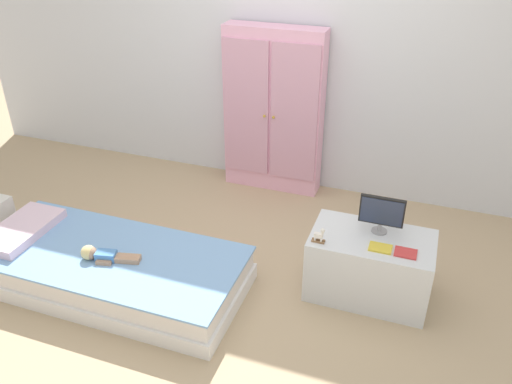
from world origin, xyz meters
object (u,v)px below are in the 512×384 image
object	(u,v)px
wardrobe	(273,111)
rocking_horse_toy	(320,236)
book_red	(406,253)
book_yellow	(380,248)
bed	(111,269)
doll	(99,254)
tv_stand	(369,266)
tv_monitor	(382,213)

from	to	relation	value
wardrobe	rocking_horse_toy	bearing A→B (deg)	-61.30
book_red	book_yellow	bearing A→B (deg)	180.00
bed	doll	bearing A→B (deg)	-100.71
doll	wardrobe	bearing A→B (deg)	71.13
book_yellow	wardrobe	bearing A→B (deg)	130.48
book_yellow	tv_stand	bearing A→B (deg)	119.32
doll	tv_stand	size ratio (longest dim) A/B	0.50
rocking_horse_toy	book_red	world-z (taller)	rocking_horse_toy
doll	rocking_horse_toy	xyz separation A→B (m)	(1.35, 0.41, 0.19)
tv_monitor	rocking_horse_toy	size ratio (longest dim) A/B	2.73
doll	book_yellow	world-z (taller)	book_yellow
wardrobe	book_yellow	size ratio (longest dim) A/B	10.29
wardrobe	tv_stand	world-z (taller)	wardrobe
bed	rocking_horse_toy	size ratio (longest dim) A/B	17.62
tv_monitor	book_red	bearing A→B (deg)	-44.64
wardrobe	book_red	distance (m)	1.84
doll	tv_stand	bearing A→B (deg)	18.89
wardrobe	book_yellow	xyz separation A→B (m)	(1.12, -1.31, -0.26)
wardrobe	doll	bearing A→B (deg)	-108.87
bed	book_yellow	size ratio (longest dim) A/B	13.03
bed	tv_monitor	bearing A→B (deg)	18.93
doll	book_yellow	xyz separation A→B (m)	(1.72, 0.47, 0.15)
wardrobe	tv_monitor	bearing A→B (deg)	-46.12
doll	rocking_horse_toy	world-z (taller)	rocking_horse_toy
tv_stand	book_red	size ratio (longest dim) A/B	5.84
tv_stand	tv_monitor	bearing A→B (deg)	72.48
wardrobe	book_yellow	world-z (taller)	wardrobe
tv_stand	rocking_horse_toy	size ratio (longest dim) A/B	7.56
bed	tv_monitor	distance (m)	1.83
rocking_horse_toy	wardrobe	bearing A→B (deg)	118.70
tv_monitor	rocking_horse_toy	xyz separation A→B (m)	(-0.34, -0.24, -0.10)
tv_stand	book_yellow	bearing A→B (deg)	-60.68
wardrobe	rocking_horse_toy	size ratio (longest dim) A/B	13.92
tv_stand	bed	bearing A→B (deg)	-163.27
tv_stand	book_yellow	xyz separation A→B (m)	(0.06, -0.10, 0.23)
doll	bed	bearing A→B (deg)	79.29
rocking_horse_toy	bed	bearing A→B (deg)	-165.91
rocking_horse_toy	book_yellow	size ratio (longest dim) A/B	0.74
doll	tv_monitor	bearing A→B (deg)	20.98
bed	doll	size ratio (longest dim) A/B	4.64
rocking_horse_toy	book_red	bearing A→B (deg)	6.19
doll	book_red	size ratio (longest dim) A/B	2.93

